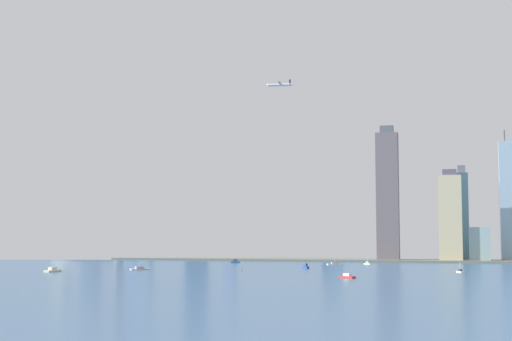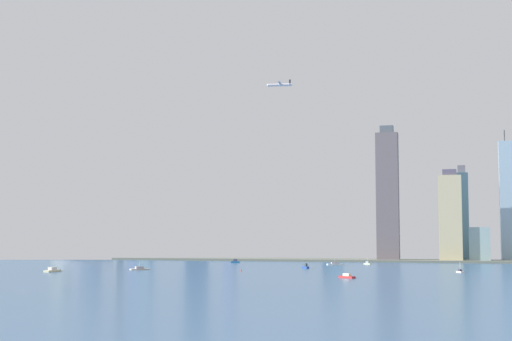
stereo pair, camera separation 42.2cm
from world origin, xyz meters
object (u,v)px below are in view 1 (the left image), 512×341
(observation_tower, at_px, (121,130))
(stadium_dome, at_px, (86,252))
(boat_5, at_px, (460,271))
(boat_7, at_px, (53,270))
(skyscraper_1, at_px, (450,218))
(boat_6, at_px, (335,264))
(skyscraper_10, at_px, (462,216))
(skyscraper_3, at_px, (333,236))
(skyscraper_5, at_px, (230,209))
(airplane, at_px, (279,85))
(skyscraper_4, at_px, (92,222))
(skyscraper_0, at_px, (480,245))
(skyscraper_6, at_px, (135,210))
(skyscraper_9, at_px, (62,223))
(channel_buoy_0, at_px, (241,270))
(skyscraper_7, at_px, (506,201))
(skyscraper_11, at_px, (197,207))
(skyscraper_8, at_px, (388,196))
(boat_1, at_px, (367,263))
(boat_3, at_px, (306,267))
(skyscraper_2, at_px, (146,211))
(boat_2, at_px, (235,262))
(boat_4, at_px, (140,269))
(boat_0, at_px, (347,276))

(observation_tower, relative_size, stadium_dome, 3.87)
(boat_5, height_order, boat_7, boat_5)
(stadium_dome, bearing_deg, observation_tower, -18.90)
(skyscraper_1, distance_m, boat_6, 177.45)
(stadium_dome, distance_m, skyscraper_10, 517.72)
(skyscraper_3, distance_m, skyscraper_5, 159.07)
(skyscraper_5, xyz_separation_m, airplane, (102.75, -111.55, 156.00))
(skyscraper_5, bearing_deg, skyscraper_10, -9.04)
(skyscraper_10, bearing_deg, boat_7, -131.73)
(observation_tower, xyz_separation_m, skyscraper_10, (452.91, 52.82, -120.78))
(skyscraper_4, xyz_separation_m, skyscraper_5, (215.60, 16.01, 19.10))
(skyscraper_0, bearing_deg, skyscraper_6, 170.90)
(boat_6, relative_size, airplane, 0.56)
(skyscraper_3, height_order, skyscraper_9, skyscraper_9)
(skyscraper_1, distance_m, channel_buoy_0, 339.90)
(boat_5, distance_m, channel_buoy_0, 193.35)
(skyscraper_7, relative_size, airplane, 5.06)
(skyscraper_11, bearing_deg, boat_7, -88.85)
(skyscraper_1, bearing_deg, skyscraper_8, 177.38)
(channel_buoy_0, bearing_deg, skyscraper_4, 133.39)
(skyscraper_1, bearing_deg, airplane, -177.87)
(skyscraper_3, height_order, skyscraper_5, skyscraper_5)
(boat_1, relative_size, boat_3, 0.93)
(skyscraper_2, height_order, boat_6, skyscraper_2)
(skyscraper_4, distance_m, skyscraper_8, 463.01)
(skyscraper_5, xyz_separation_m, boat_5, (327.87, -357.51, -70.16))
(boat_1, bearing_deg, skyscraper_10, -96.92)
(skyscraper_8, distance_m, skyscraper_9, 465.37)
(boat_7, bearing_deg, skyscraper_6, -157.42)
(skyscraper_2, bearing_deg, boat_3, -40.87)
(boat_7, bearing_deg, airplane, 166.16)
(skyscraper_10, xyz_separation_m, skyscraper_11, (-357.47, -5.90, 14.99))
(skyscraper_2, xyz_separation_m, boat_5, (429.92, -288.40, -65.83))
(skyscraper_8, xyz_separation_m, boat_7, (-260.88, -343.98, -80.36))
(stadium_dome, height_order, skyscraper_7, skyscraper_7)
(skyscraper_5, relative_size, boat_5, 14.33)
(skyscraper_11, xyz_separation_m, boat_1, (255.16, -137.38, -71.35))
(boat_2, distance_m, boat_7, 267.67)
(boat_4, bearing_deg, boat_1, -175.66)
(skyscraper_8, height_order, boat_4, skyscraper_8)
(skyscraper_7, xyz_separation_m, boat_1, (-155.05, -133.41, -73.40))
(stadium_dome, xyz_separation_m, boat_4, (223.15, -303.70, -7.92))
(skyscraper_7, xyz_separation_m, boat_3, (-200.05, -251.43, -72.91))
(skyscraper_0, distance_m, skyscraper_6, 498.65)
(boat_4, bearing_deg, skyscraper_2, -107.66)
(observation_tower, distance_m, boat_0, 548.44)
(skyscraper_8, xyz_separation_m, boat_2, (-169.48, -92.39, -80.24))
(skyscraper_11, distance_m, boat_4, 343.62)
(skyscraper_6, relative_size, skyscraper_9, 1.47)
(boat_2, bearing_deg, skyscraper_10, -156.23)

